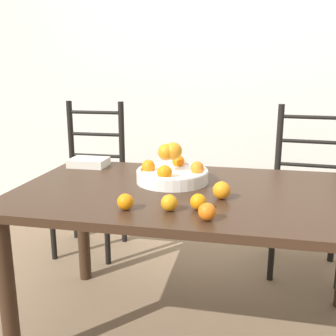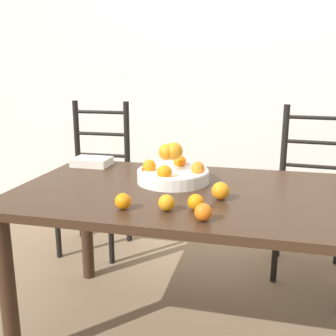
# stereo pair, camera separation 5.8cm
# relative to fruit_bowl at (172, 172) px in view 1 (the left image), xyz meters

# --- Properties ---
(ground_plane) EXTENTS (12.00, 12.00, 0.00)m
(ground_plane) POSITION_rel_fruit_bowl_xyz_m (0.14, -0.11, -0.77)
(ground_plane) COLOR #7F664C
(wall_back) EXTENTS (8.00, 0.06, 2.60)m
(wall_back) POSITION_rel_fruit_bowl_xyz_m (0.14, 1.43, 0.53)
(wall_back) COLOR silver
(wall_back) RESTS_ON ground_plane
(dining_table) EXTENTS (1.62, 0.91, 0.72)m
(dining_table) POSITION_rel_fruit_bowl_xyz_m (0.14, -0.11, -0.14)
(dining_table) COLOR #382316
(dining_table) RESTS_ON ground_plane
(fruit_bowl) EXTENTS (0.34, 0.34, 0.19)m
(fruit_bowl) POSITION_rel_fruit_bowl_xyz_m (0.00, 0.00, 0.00)
(fruit_bowl) COLOR white
(fruit_bowl) RESTS_ON dining_table
(orange_loose_0) EXTENTS (0.06, 0.06, 0.06)m
(orange_loose_0) POSITION_rel_fruit_bowl_xyz_m (0.07, -0.39, -0.02)
(orange_loose_0) COLOR orange
(orange_loose_0) RESTS_ON dining_table
(orange_loose_1) EXTENTS (0.07, 0.07, 0.07)m
(orange_loose_1) POSITION_rel_fruit_bowl_xyz_m (0.25, -0.21, -0.01)
(orange_loose_1) COLOR orange
(orange_loose_1) RESTS_ON dining_table
(orange_loose_2) EXTENTS (0.06, 0.06, 0.06)m
(orange_loose_2) POSITION_rel_fruit_bowl_xyz_m (0.22, -0.46, -0.02)
(orange_loose_2) COLOR orange
(orange_loose_2) RESTS_ON dining_table
(orange_loose_3) EXTENTS (0.06, 0.06, 0.06)m
(orange_loose_3) POSITION_rel_fruit_bowl_xyz_m (0.17, -0.35, -0.02)
(orange_loose_3) COLOR orange
(orange_loose_3) RESTS_ON dining_table
(orange_loose_4) EXTENTS (0.06, 0.06, 0.06)m
(orange_loose_4) POSITION_rel_fruit_bowl_xyz_m (-0.10, -0.41, -0.02)
(orange_loose_4) COLOR orange
(orange_loose_4) RESTS_ON dining_table
(chair_left) EXTENTS (0.43, 0.41, 1.03)m
(chair_left) POSITION_rel_fruit_bowl_xyz_m (-0.71, 0.69, -0.28)
(chair_left) COLOR black
(chair_left) RESTS_ON ground_plane
(chair_right) EXTENTS (0.45, 0.43, 1.03)m
(chair_right) POSITION_rel_fruit_bowl_xyz_m (0.72, 0.69, -0.28)
(chair_right) COLOR black
(chair_right) RESTS_ON ground_plane
(book_stack) EXTENTS (0.20, 0.15, 0.04)m
(book_stack) POSITION_rel_fruit_bowl_xyz_m (-0.51, 0.22, -0.03)
(book_stack) COLOR silver
(book_stack) RESTS_ON dining_table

